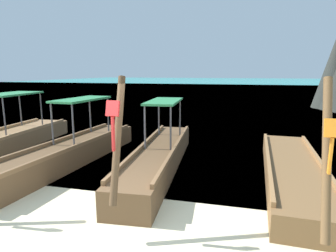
{
  "coord_description": "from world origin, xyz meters",
  "views": [
    {
      "loc": [
        1.98,
        -3.95,
        2.69
      ],
      "look_at": [
        0.0,
        3.67,
        1.21
      ],
      "focal_mm": 31.06,
      "sensor_mm": 36.0,
      "label": 1
    }
  ],
  "objects": [
    {
      "name": "ground",
      "position": [
        0.0,
        0.0,
        0.0
      ],
      "size": [
        120.0,
        120.0,
        0.0
      ],
      "primitive_type": "plane",
      "color": "beige"
    },
    {
      "name": "longtail_boat_yellow_ribbon",
      "position": [
        -2.91,
        3.24,
        0.36
      ],
      "size": [
        1.43,
        6.79,
        2.45
      ],
      "color": "brown",
      "rests_on": "ground"
    },
    {
      "name": "sea_water",
      "position": [
        0.0,
        61.67,
        0.0
      ],
      "size": [
        120.0,
        120.0,
        0.0
      ],
      "primitive_type": "plane",
      "color": "teal",
      "rests_on": "ground"
    },
    {
      "name": "longtail_boat_red_ribbon",
      "position": [
        -0.23,
        3.54,
        0.36
      ],
      "size": [
        1.5,
        6.78,
        2.63
      ],
      "color": "brown",
      "rests_on": "ground"
    },
    {
      "name": "longtail_boat_orange_ribbon",
      "position": [
        3.25,
        3.5,
        0.26
      ],
      "size": [
        1.52,
        6.78,
        2.63
      ],
      "color": "brown",
      "rests_on": "ground"
    }
  ]
}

